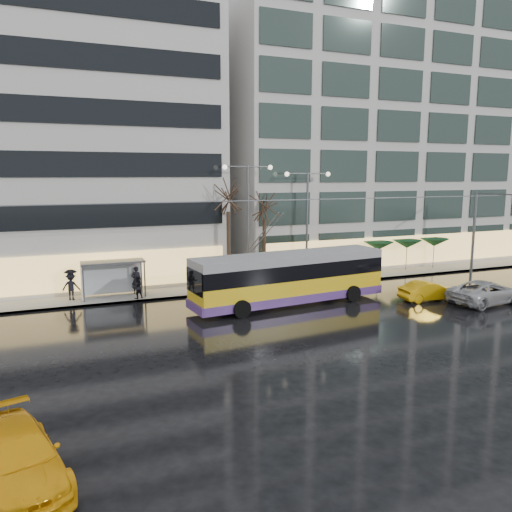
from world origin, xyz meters
TOP-DOWN VIEW (x-y plane):
  - ground at (0.00, 0.00)m, footprint 140.00×140.00m
  - sidewalk at (2.00, 14.00)m, footprint 80.00×10.00m
  - kerb at (2.00, 9.05)m, footprint 80.00×0.10m
  - building_right at (19.00, 19.00)m, footprint 32.00×14.00m
  - trolleybus at (2.56, 4.71)m, footprint 13.49×5.56m
  - catenary at (1.00, 7.94)m, footprint 42.24×5.12m
  - bus_shelter at (-8.38, 10.69)m, footprint 4.20×1.60m
  - street_lamp_near at (2.00, 10.80)m, footprint 3.96×0.36m
  - street_lamp_far at (7.00, 10.80)m, footprint 3.96×0.36m
  - tree_a at (0.50, 11.00)m, footprint 3.20×3.20m
  - tree_b at (3.50, 11.20)m, footprint 3.20×3.20m
  - parasol_a at (14.00, 11.00)m, footprint 2.50×2.50m
  - parasol_b at (17.00, 11.00)m, footprint 2.50×2.50m
  - parasol_c at (20.00, 11.00)m, footprint 2.50×2.50m
  - taxi_b at (11.80, 2.11)m, footprint 4.13×1.72m
  - taxi_d at (-12.82, -9.84)m, footprint 3.30×5.42m
  - sedan_silver at (14.82, 0.06)m, footprint 5.80×3.19m
  - pedestrian_a at (-6.41, 11.01)m, footprint 1.04×1.06m
  - pedestrian_b at (-6.60, 9.44)m, footprint 0.92×0.81m
  - pedestrian_c at (-10.74, 10.73)m, footprint 1.34×1.03m

SIDE VIEW (x-z plane):
  - ground at x=0.00m, z-range 0.00..0.00m
  - sidewalk at x=2.00m, z-range 0.00..0.15m
  - kerb at x=2.00m, z-range 0.00..0.15m
  - taxi_b at x=11.80m, z-range 0.00..1.33m
  - taxi_d at x=-12.82m, z-range 0.00..1.47m
  - sedan_silver at x=14.82m, z-range 0.00..1.54m
  - pedestrian_b at x=-6.60m, z-range 0.15..1.73m
  - pedestrian_c at x=-10.74m, z-range 0.22..2.33m
  - pedestrian_a at x=-6.41m, z-range 0.47..2.66m
  - trolleybus at x=2.56m, z-range -1.41..4.75m
  - bus_shelter at x=-8.38m, z-range 0.71..3.22m
  - parasol_a at x=14.00m, z-range 1.12..3.77m
  - parasol_b at x=17.00m, z-range 1.12..3.77m
  - parasol_c at x=20.00m, z-range 1.12..3.77m
  - catenary at x=1.00m, z-range 0.75..7.75m
  - street_lamp_far at x=7.00m, z-range 1.45..9.98m
  - street_lamp_near at x=2.00m, z-range 1.48..10.51m
  - tree_b at x=3.50m, z-range 2.55..10.25m
  - tree_a at x=0.50m, z-range 2.89..11.29m
  - building_right at x=19.00m, z-range 0.15..25.15m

